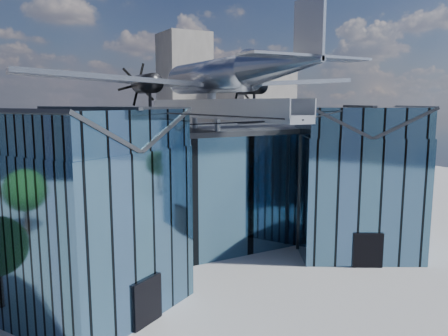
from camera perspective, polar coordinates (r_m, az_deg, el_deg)
ground_plane at (r=32.86m, az=1.75°, el=-12.98°), size 120.00×120.00×0.00m
museum at (r=36.26m, az=-2.96°, el=-1.81°), size 32.88×24.50×17.60m
bg_towers at (r=78.58m, az=-16.74°, el=6.73°), size 77.00×24.50×26.00m
tree_side_e at (r=48.84m, az=20.04°, el=-1.82°), size 3.74×3.74×5.45m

